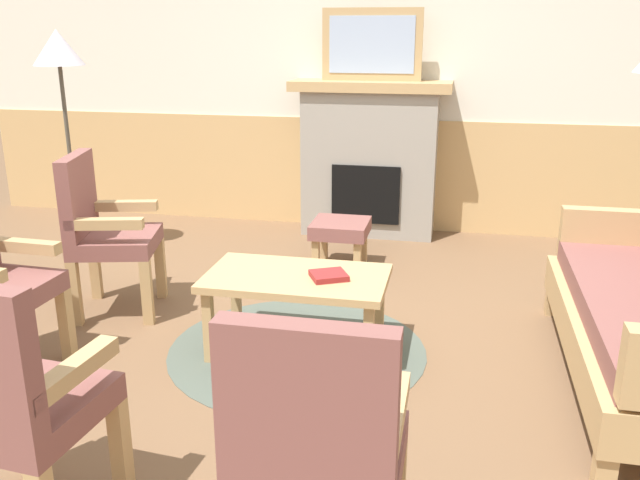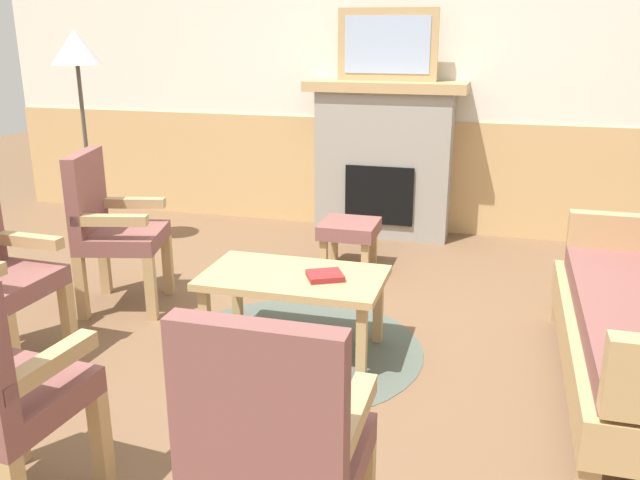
{
  "view_description": "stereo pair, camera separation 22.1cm",
  "coord_description": "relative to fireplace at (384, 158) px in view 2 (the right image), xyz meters",
  "views": [
    {
      "loc": [
        0.74,
        -3.15,
        1.68
      ],
      "look_at": [
        0.0,
        0.35,
        0.55
      ],
      "focal_mm": 37.62,
      "sensor_mm": 36.0,
      "label": 1
    },
    {
      "loc": [
        0.95,
        -3.1,
        1.68
      ],
      "look_at": [
        0.0,
        0.35,
        0.55
      ],
      "focal_mm": 37.62,
      "sensor_mm": 36.0,
      "label": 2
    }
  ],
  "objects": [
    {
      "name": "armchair_near_fireplace",
      "position": [
        -1.34,
        -1.99,
        -0.11
      ],
      "size": [
        0.58,
        0.58,
        0.98
      ],
      "color": "tan",
      "rests_on": "ground_plane"
    },
    {
      "name": "coffee_table",
      "position": [
        -0.07,
        -2.28,
        -0.27
      ],
      "size": [
        0.96,
        0.56,
        0.44
      ],
      "color": "tan",
      "rests_on": "ground_plane"
    },
    {
      "name": "armchair_front_center",
      "position": [
        0.39,
        -3.89,
        -0.11
      ],
      "size": [
        0.48,
        0.48,
        0.98
      ],
      "color": "tan",
      "rests_on": "ground_plane"
    },
    {
      "name": "book_on_table",
      "position": [
        0.11,
        -2.3,
        -0.2
      ],
      "size": [
        0.23,
        0.23,
        0.03
      ],
      "primitive_type": "cube",
      "rotation": [
        0.0,
        0.0,
        0.47
      ],
      "color": "maroon",
      "rests_on": "coffee_table"
    },
    {
      "name": "floor_lamp_by_chairs",
      "position": [
        -2.11,
        -1.03,
        0.8
      ],
      "size": [
        0.36,
        0.36,
        1.68
      ],
      "color": "#332D28",
      "rests_on": "ground_plane"
    },
    {
      "name": "ground_plane",
      "position": [
        0.0,
        -2.35,
        -0.65
      ],
      "size": [
        14.0,
        14.0,
        0.0
      ],
      "primitive_type": "plane",
      "color": "brown"
    },
    {
      "name": "fireplace",
      "position": [
        0.0,
        0.0,
        0.0
      ],
      "size": [
        1.3,
        0.44,
        1.28
      ],
      "color": "gray",
      "rests_on": "ground_plane"
    },
    {
      "name": "footstool",
      "position": [
        -0.07,
        -0.94,
        -0.37
      ],
      "size": [
        0.4,
        0.4,
        0.36
      ],
      "color": "tan",
      "rests_on": "ground_plane"
    },
    {
      "name": "wall_back",
      "position": [
        0.0,
        0.25,
        0.66
      ],
      "size": [
        7.2,
        0.14,
        2.7
      ],
      "color": "silver",
      "rests_on": "ground_plane"
    },
    {
      "name": "round_rug",
      "position": [
        -0.07,
        -2.28,
        -0.65
      ],
      "size": [
        1.41,
        1.41,
        0.01
      ],
      "primitive_type": "cylinder",
      "color": "#4C564C",
      "rests_on": "ground_plane"
    },
    {
      "name": "framed_picture",
      "position": [
        0.0,
        0.0,
        0.91
      ],
      "size": [
        0.8,
        0.04,
        0.56
      ],
      "color": "tan",
      "rests_on": "fireplace"
    }
  ]
}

